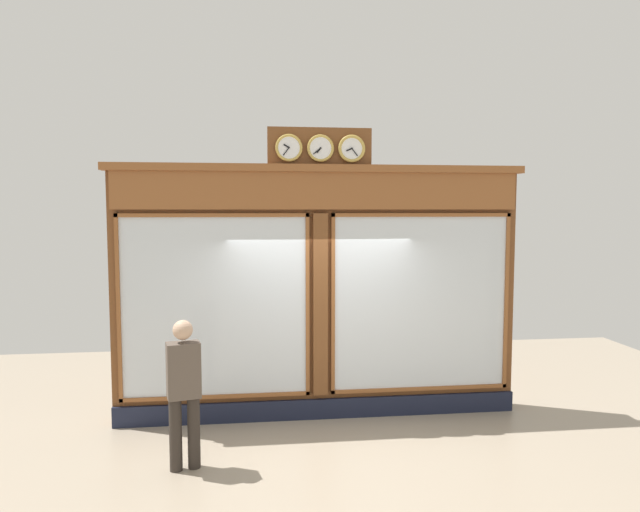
{
  "coord_description": "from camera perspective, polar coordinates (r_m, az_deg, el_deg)",
  "views": [
    {
      "loc": [
        0.93,
        7.65,
        2.9
      ],
      "look_at": [
        0.0,
        0.0,
        2.27
      ],
      "focal_mm": 31.91,
      "sensor_mm": 36.0,
      "label": 1
    }
  ],
  "objects": [
    {
      "name": "shop_facade",
      "position": [
        7.92,
        -0.11,
        -3.56
      ],
      "size": [
        5.69,
        0.42,
        4.0
      ],
      "color": "brown",
      "rests_on": "ground_plane"
    },
    {
      "name": "pedestrian",
      "position": [
        6.63,
        -13.49,
        -12.73
      ],
      "size": [
        0.4,
        0.3,
        1.69
      ],
      "color": "#312A24",
      "rests_on": "ground_plane"
    }
  ]
}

